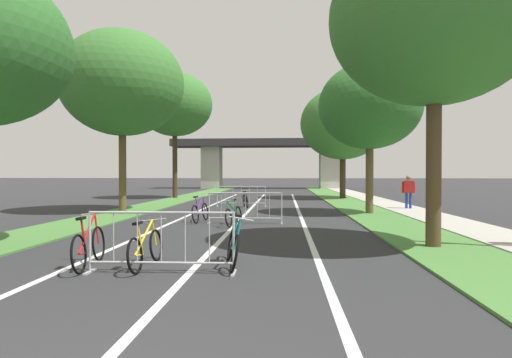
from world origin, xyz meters
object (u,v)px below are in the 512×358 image
at_px(tree_left_oak_mid, 175,105).
at_px(bicycle_black_4, 245,200).
at_px(tree_right_maple_mid, 435,17).
at_px(tree_right_pine_near, 343,124).
at_px(bicycle_teal_0, 233,246).
at_px(bicycle_green_1, 234,215).
at_px(pedestrian_with_backpack, 408,189).
at_px(crowd_barrier_third, 241,196).
at_px(crowd_barrier_second, 245,208).
at_px(bicycle_purple_2, 200,212).
at_px(bicycle_red_5, 89,246).
at_px(tree_left_oak_near, 122,84).
at_px(bicycle_yellow_3, 146,248).
at_px(crowd_barrier_nearest, 161,242).
at_px(tree_right_pine_far, 370,106).

distance_m(tree_left_oak_mid, bicycle_black_4, 10.79).
xyz_separation_m(tree_right_maple_mid, tree_right_pine_near, (0.55, 18.34, -0.18)).
bearing_deg(bicycle_black_4, bicycle_teal_0, 80.20).
bearing_deg(bicycle_green_1, pedestrian_with_backpack, -129.10).
distance_m(crowd_barrier_third, bicycle_black_4, 0.48).
distance_m(crowd_barrier_second, bicycle_green_1, 0.68).
distance_m(bicycle_purple_2, bicycle_red_5, 7.04).
bearing_deg(pedestrian_with_backpack, tree_left_oak_near, 16.77).
height_order(tree_right_pine_near, bicycle_red_5, tree_right_pine_near).
height_order(bicycle_yellow_3, pedestrian_with_backpack, pedestrian_with_backpack).
relative_size(tree_right_maple_mid, bicycle_purple_2, 4.21).
xyz_separation_m(crowd_barrier_second, pedestrian_with_backpack, (7.07, 5.66, 0.45)).
distance_m(crowd_barrier_nearest, bicycle_purple_2, 7.42).
relative_size(tree_right_maple_mid, bicycle_red_5, 4.23).
distance_m(tree_left_oak_mid, crowd_barrier_nearest, 22.14).
distance_m(bicycle_red_5, pedestrian_with_backpack, 15.41).
height_order(tree_left_oak_mid, tree_right_maple_mid, tree_left_oak_mid).
distance_m(tree_left_oak_mid, bicycle_teal_0, 21.94).
distance_m(crowd_barrier_nearest, crowd_barrier_third, 13.98).
xyz_separation_m(tree_left_oak_mid, tree_right_pine_near, (11.34, 0.37, -1.34)).
bearing_deg(bicycle_purple_2, bicycle_red_5, -87.87).
bearing_deg(bicycle_teal_0, bicycle_black_4, -96.44).
bearing_deg(pedestrian_with_backpack, tree_right_pine_near, -68.64).
xyz_separation_m(tree_left_oak_mid, crowd_barrier_second, (6.11, -13.69, -5.85)).
bearing_deg(bicycle_yellow_3, bicycle_black_4, 89.60).
bearing_deg(tree_left_oak_near, bicycle_purple_2, -40.05).
relative_size(crowd_barrier_nearest, bicycle_yellow_3, 1.53).
relative_size(bicycle_yellow_3, pedestrian_with_backpack, 1.03).
bearing_deg(crowd_barrier_nearest, bicycle_red_5, 166.22).
xyz_separation_m(crowd_barrier_second, bicycle_teal_0, (0.38, -6.39, -0.15)).
distance_m(crowd_barrier_second, bicycle_red_5, 7.00).
height_order(tree_left_oak_near, bicycle_black_4, tree_left_oak_near).
bearing_deg(bicycle_teal_0, tree_right_pine_far, -125.14).
bearing_deg(bicycle_black_4, tree_left_oak_near, 13.27).
bearing_deg(tree_right_pine_far, tree_left_oak_mid, 137.14).
bearing_deg(crowd_barrier_second, bicycle_black_4, 95.40).
bearing_deg(bicycle_red_5, tree_left_oak_mid, 93.46).
bearing_deg(bicycle_purple_2, bicycle_green_1, -29.36).
bearing_deg(crowd_barrier_nearest, tree_right_pine_near, 74.09).
height_order(crowd_barrier_second, bicycle_yellow_3, crowd_barrier_second).
height_order(crowd_barrier_nearest, pedestrian_with_backpack, pedestrian_with_backpack).
xyz_separation_m(bicycle_purple_2, pedestrian_with_backpack, (8.69, 5.28, 0.62)).
height_order(tree_right_pine_near, bicycle_green_1, tree_right_pine_near).
relative_size(bicycle_black_4, bicycle_red_5, 0.90).
distance_m(tree_right_pine_near, bicycle_teal_0, 21.53).
height_order(bicycle_purple_2, pedestrian_with_backpack, pedestrian_with_backpack).
height_order(tree_left_oak_mid, bicycle_teal_0, tree_left_oak_mid).
bearing_deg(tree_right_pine_near, pedestrian_with_backpack, -77.68).
xyz_separation_m(tree_right_maple_mid, crowd_barrier_third, (-5.55, 11.27, -4.69)).
height_order(tree_left_oak_near, bicycle_teal_0, tree_left_oak_near).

